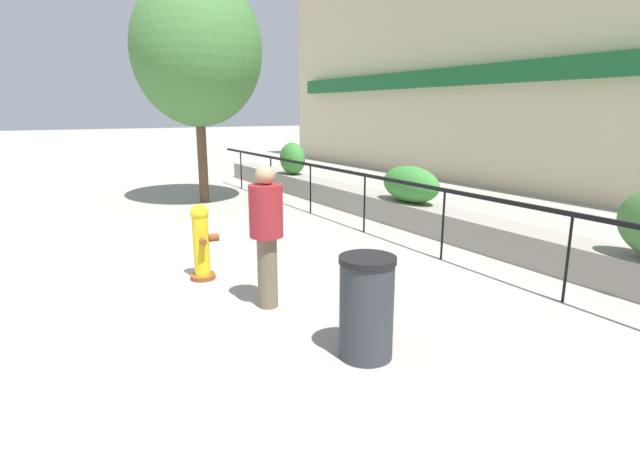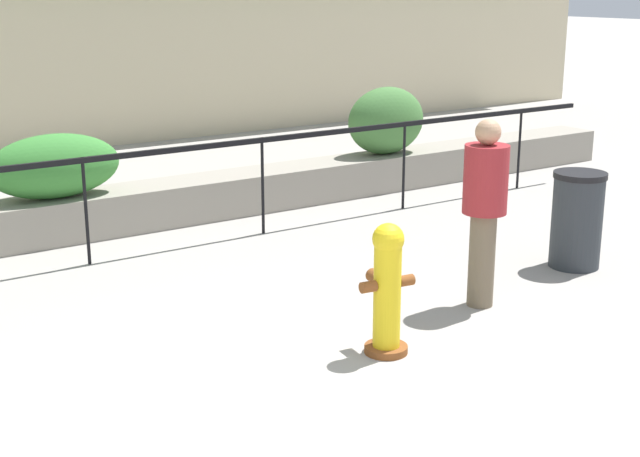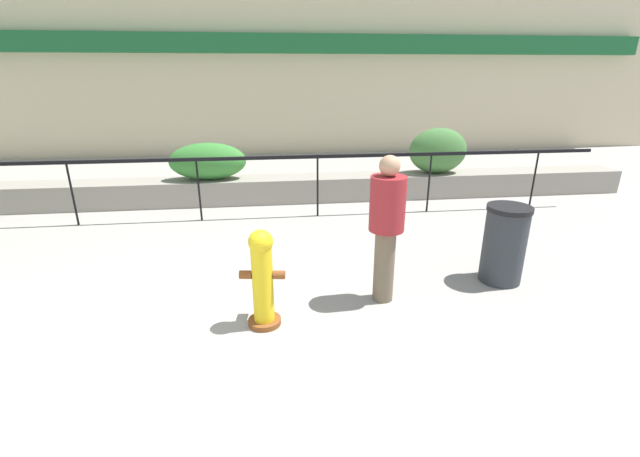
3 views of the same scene
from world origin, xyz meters
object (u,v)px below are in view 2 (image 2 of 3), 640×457
object	(u,v)px
hedge_bush_1	(54,166)
hedge_bush_2	(386,121)
pedestrian	(485,201)
trash_bin	(577,220)
fire_hydrant	(387,288)

from	to	relation	value
hedge_bush_1	hedge_bush_2	size ratio (longest dim) A/B	1.23
pedestrian	trash_bin	bearing A→B (deg)	10.00
hedge_bush_1	hedge_bush_2	world-z (taller)	hedge_bush_2
hedge_bush_2	fire_hydrant	xyz separation A→B (m)	(-3.72, -4.70, -0.43)
hedge_bush_1	pedestrian	distance (m)	5.00
hedge_bush_1	hedge_bush_2	xyz separation A→B (m)	(4.81, 0.00, 0.11)
hedge_bush_1	fire_hydrant	world-z (taller)	hedge_bush_1
pedestrian	trash_bin	distance (m)	1.73
fire_hydrant	pedestrian	xyz separation A→B (m)	(1.40, 0.37, 0.44)
pedestrian	hedge_bush_1	bearing A→B (deg)	119.90
hedge_bush_2	trash_bin	size ratio (longest dim) A/B	1.23
hedge_bush_1	fire_hydrant	distance (m)	4.84
fire_hydrant	trash_bin	world-z (taller)	fire_hydrant
hedge_bush_2	pedestrian	xyz separation A→B (m)	(-2.32, -4.33, 0.01)
hedge_bush_2	pedestrian	size ratio (longest dim) A/B	0.72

